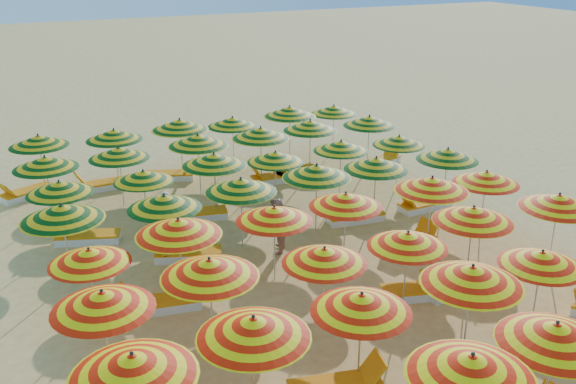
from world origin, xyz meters
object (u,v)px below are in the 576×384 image
(lounger_7, at_px, (420,291))
(lounger_19, at_px, (27,193))
(umbrella_41, at_px, (369,121))
(umbrella_20, at_px, (274,214))
(umbrella_37, at_px, (119,153))
(beachgoer_a, at_px, (168,217))
(umbrella_6, at_px, (133,366))
(umbrella_16, at_px, (473,215))
(umbrella_12, at_px, (103,301))
(umbrella_27, at_px, (317,171))
(umbrella_15, at_px, (408,240))
(lounger_6, at_px, (140,372))
(umbrella_22, at_px, (432,184))
(lounger_9, at_px, (160,303))
(umbrella_14, at_px, (324,256))
(umbrella_19, at_px, (178,227))
(umbrella_29, at_px, (448,154))
(lounger_18, at_px, (381,161))
(umbrella_40, at_px, (310,126))
(lounger_13, at_px, (424,205))
(umbrella_34, at_px, (341,146))
(umbrella_42, at_px, (38,141))
(umbrella_3, at_px, (556,333))
(umbrella_8, at_px, (361,303))
(beachgoer_b, at_px, (276,226))
(umbrella_30, at_px, (59,188))
(umbrella_18, at_px, (89,256))
(umbrella_7, at_px, (254,328))
(lounger_11, at_px, (187,254))
(umbrella_21, at_px, (346,200))
(umbrella_26, at_px, (241,185))
(umbrella_33, at_px, (275,157))
(umbrella_46, at_px, (290,111))
(umbrella_31, at_px, (143,176))
(umbrella_47, at_px, (334,110))
(umbrella_2, at_px, (472,366))
(lounger_8, at_px, (452,285))
(umbrella_28, at_px, (376,164))
(umbrella_43, at_px, (114,135))
(umbrella_44, at_px, (180,125))
(umbrella_32, at_px, (214,160))
(umbrella_24, at_px, (62,213))
(umbrella_35, at_px, (399,141))
(umbrella_13, at_px, (210,268))
(lounger_12, at_px, (354,217))
(umbrella_45, at_px, (233,122))
(lounger_16, at_px, (274,178))
(umbrella_9, at_px, (472,275))
(umbrella_38, at_px, (198,140))
(lounger_21, at_px, (170,175))

(lounger_7, bearing_deg, lounger_19, 141.83)
(umbrella_41, bearing_deg, umbrella_20, -136.52)
(umbrella_37, relative_size, beachgoer_a, 1.54)
(umbrella_6, height_order, umbrella_16, umbrella_6)
(umbrella_12, height_order, umbrella_27, umbrella_27)
(umbrella_15, bearing_deg, lounger_6, -179.61)
(umbrella_22, xyz_separation_m, lounger_9, (-7.30, 0.00, -1.67))
(umbrella_14, distance_m, umbrella_19, 3.36)
(umbrella_29, height_order, lounger_18, umbrella_29)
(umbrella_40, bearing_deg, lounger_13, -69.47)
(umbrella_34, bearing_deg, umbrella_42, 153.46)
(umbrella_3, distance_m, umbrella_8, 3.20)
(beachgoer_b, bearing_deg, umbrella_20, 7.32)
(umbrella_3, distance_m, umbrella_30, 12.52)
(umbrella_18, height_order, umbrella_20, umbrella_20)
(umbrella_7, relative_size, lounger_11, 1.31)
(umbrella_21, xyz_separation_m, umbrella_37, (-4.29, 6.29, 0.00))
(umbrella_15, relative_size, umbrella_26, 0.89)
(umbrella_33, relative_size, lounger_18, 1.00)
(umbrella_46, bearing_deg, umbrella_37, -163.07)
(umbrella_31, relative_size, umbrella_47, 0.88)
(umbrella_2, relative_size, umbrella_16, 1.15)
(lounger_8, bearing_deg, umbrella_15, -6.70)
(umbrella_18, distance_m, umbrella_31, 4.97)
(umbrella_28, xyz_separation_m, umbrella_43, (-6.21, 6.27, -0.00))
(beachgoer_b, bearing_deg, umbrella_44, -142.70)
(lounger_7, bearing_deg, umbrella_32, 128.29)
(umbrella_24, xyz_separation_m, beachgoer_a, (2.75, 1.12, -1.07))
(umbrella_12, distance_m, lounger_13, 11.31)
(umbrella_12, xyz_separation_m, umbrella_35, (10.72, 6.38, -0.13))
(umbrella_28, bearing_deg, umbrella_26, -179.58)
(umbrella_13, relative_size, lounger_12, 1.17)
(umbrella_3, height_order, umbrella_41, umbrella_3)
(umbrella_20, distance_m, lounger_7, 3.83)
(umbrella_2, xyz_separation_m, umbrella_34, (4.08, 10.97, -0.18))
(umbrella_20, bearing_deg, beachgoer_a, 119.99)
(umbrella_20, relative_size, umbrella_40, 1.01)
(umbrella_31, height_order, lounger_7, umbrella_31)
(umbrella_24, xyz_separation_m, umbrella_32, (4.52, 2.30, -0.03))
(umbrella_33, height_order, umbrella_45, umbrella_45)
(lounger_16, bearing_deg, umbrella_12, 52.05)
(umbrella_8, height_order, lounger_8, umbrella_8)
(umbrella_33, distance_m, umbrella_42, 7.72)
(umbrella_2, distance_m, umbrella_42, 15.97)
(umbrella_9, height_order, umbrella_19, umbrella_9)
(umbrella_9, xyz_separation_m, umbrella_12, (-6.43, 2.20, -0.08))
(umbrella_3, relative_size, umbrella_38, 0.88)
(umbrella_7, bearing_deg, umbrella_18, 114.98)
(umbrella_34, bearing_deg, lounger_21, 140.71)
(umbrella_3, relative_size, umbrella_8, 0.96)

